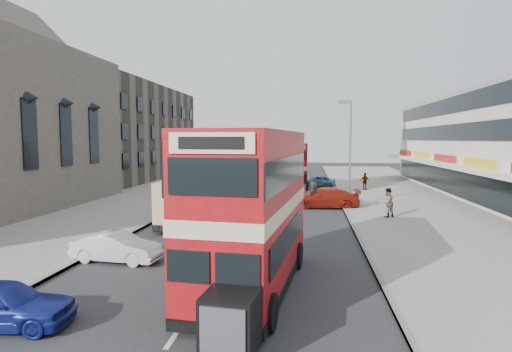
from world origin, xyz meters
The scene contains 19 objects.
ground centered at (0.00, 0.00, 0.00)m, with size 160.00×160.00×0.00m, color #28282B.
road_surface centered at (0.00, 20.00, 0.01)m, with size 12.00×90.00×0.01m, color #28282B.
pavement_right centered at (12.00, 20.00, 0.07)m, with size 12.00×90.00×0.15m, color gray.
pavement_left centered at (-12.00, 20.00, 0.07)m, with size 12.00×90.00×0.15m, color gray.
kerb_left centered at (-6.10, 20.00, 0.07)m, with size 0.20×90.00×0.16m, color gray.
kerb_right centered at (6.10, 20.00, 0.07)m, with size 0.20×90.00×0.16m, color gray.
brick_terrace centered at (-22.00, 38.00, 6.00)m, with size 14.00×28.00×12.00m, color #66594C.
street_lamp centered at (6.52, 18.00, 4.78)m, with size 1.00×0.20×8.12m.
bus_main centered at (1.55, -0.49, 2.78)m, with size 3.50×9.81×5.29m.
bus_second centered at (2.24, 26.69, 2.44)m, with size 2.34×8.41×4.63m.
coach centered at (-3.79, 11.82, 1.55)m, with size 2.95×10.04×2.64m.
car_left_near centered at (-4.89, -4.37, 0.67)m, with size 1.58×3.92×1.34m, color navy.
car_left_front centered at (-4.55, 2.00, 0.63)m, with size 1.32×3.80×1.25m, color silver.
car_right_a centered at (4.82, 17.28, 0.72)m, with size 2.02×4.98×1.45m, color maroon.
car_right_b centered at (4.55, 19.34, 0.67)m, with size 2.22×4.81×1.34m, color #C65013.
car_right_c centered at (4.58, 31.50, 0.64)m, with size 1.51×3.75×1.28m, color #5682AD.
pedestrian_near centered at (8.59, 13.24, 1.11)m, with size 0.70×0.48×1.91m, color gray.
pedestrian_far centered at (9.10, 28.37, 0.99)m, with size 0.98×0.41×1.67m, color gray.
cyclist centered at (3.84, 18.58, 0.76)m, with size 0.83×1.91×2.24m.
Camera 1 is at (3.46, -14.64, 5.19)m, focal length 29.58 mm.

